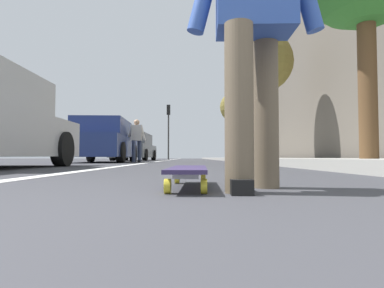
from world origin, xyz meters
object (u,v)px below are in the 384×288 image
(street_tree_far, at_px, (235,108))
(traffic_light, at_px, (168,122))
(parked_car_far, at_px, (135,148))
(street_tree_mid, at_px, (263,63))
(skater_person, at_px, (254,11))
(pedestrian_distant, at_px, (137,138))
(skateboard, at_px, (188,171))
(parked_car_mid, at_px, (104,142))

(street_tree_far, bearing_deg, traffic_light, 38.83)
(parked_car_far, distance_m, street_tree_mid, 8.56)
(parked_car_far, relative_size, street_tree_mid, 0.90)
(parked_car_far, xyz_separation_m, traffic_light, (8.24, -1.32, 2.35))
(skater_person, xyz_separation_m, pedestrian_distant, (10.09, 2.26, -0.05))
(skater_person, bearing_deg, street_tree_mid, -13.00)
(street_tree_mid, relative_size, street_tree_far, 1.18)
(skateboard, bearing_deg, street_tree_mid, -14.89)
(street_tree_mid, height_order, street_tree_far, street_tree_mid)
(street_tree_far, xyz_separation_m, pedestrian_distant, (-8.71, 4.79, -2.44))
(parked_car_far, relative_size, street_tree_far, 1.06)
(skateboard, height_order, street_tree_mid, street_tree_mid)
(parked_car_mid, bearing_deg, parked_car_far, 0.06)
(traffic_light, bearing_deg, street_tree_far, -141.17)
(street_tree_mid, distance_m, street_tree_far, 7.85)
(pedestrian_distant, bearing_deg, street_tree_mid, -79.63)
(skater_person, bearing_deg, skateboard, 66.68)
(skater_person, height_order, street_tree_far, street_tree_far)
(traffic_light, bearing_deg, skater_person, -175.18)
(skater_person, height_order, street_tree_mid, street_tree_mid)
(parked_car_far, height_order, street_tree_far, street_tree_far)
(skater_person, relative_size, parked_car_far, 0.36)
(parked_car_mid, relative_size, parked_car_far, 1.01)
(skateboard, bearing_deg, parked_car_far, 10.68)
(parked_car_mid, relative_size, street_tree_far, 1.07)
(parked_car_far, bearing_deg, street_tree_mid, -131.86)
(traffic_light, height_order, pedestrian_distant, traffic_light)
(skater_person, bearing_deg, street_tree_far, -7.67)
(skater_person, distance_m, traffic_light, 24.69)
(traffic_light, relative_size, street_tree_mid, 0.86)
(traffic_light, bearing_deg, parked_car_far, 170.90)
(pedestrian_distant, bearing_deg, parked_car_far, 10.31)
(skater_person, bearing_deg, traffic_light, 4.82)
(street_tree_mid, relative_size, pedestrian_distant, 3.30)
(traffic_light, distance_m, street_tree_mid, 14.33)
(parked_car_far, bearing_deg, skater_person, -168.25)
(skateboard, bearing_deg, parked_car_mid, 17.38)
(street_tree_mid, height_order, pedestrian_distant, street_tree_mid)
(parked_car_far, relative_size, pedestrian_distant, 2.96)
(parked_car_mid, xyz_separation_m, street_tree_far, (8.96, -5.91, 2.61))
(traffic_light, bearing_deg, pedestrian_distant, 179.22)
(skateboard, relative_size, parked_car_far, 0.18)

